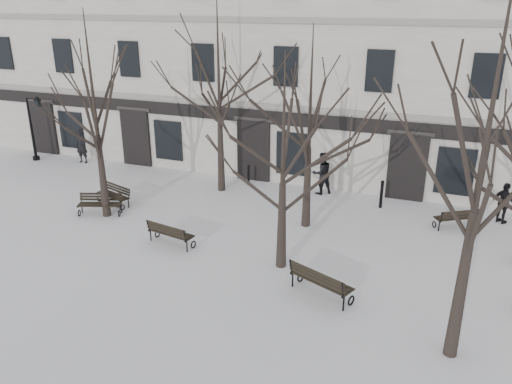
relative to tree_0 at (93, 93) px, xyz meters
The scene contains 18 objects.
ground 9.14m from the tree_0, 13.95° to the right, with size 100.00×100.00×0.00m, color white.
building 13.40m from the tree_0, 56.05° to the left, with size 40.40×10.20×11.40m.
tree_0 is the anchor object (origin of this frame).
tree_1 7.95m from the tree_0, ahead, with size 4.77×4.77×6.81m.
tree_2 13.66m from the tree_0, 17.00° to the right, with size 6.34×6.34×9.06m.
tree_4 5.30m from the tree_0, 53.81° to the left, with size 6.05×6.05×8.65m.
tree_5 7.97m from the tree_0, 14.14° to the left, with size 5.17×5.17×7.39m.
bench_0 4.46m from the tree_0, behind, with size 1.79×1.15×0.86m.
bench_1 5.94m from the tree_0, 20.11° to the right, with size 1.81×0.92×0.88m.
bench_2 10.73m from the tree_0, 15.79° to the right, with size 2.03×1.38×0.97m.
bench_3 4.62m from the tree_0, 110.15° to the left, with size 1.74×1.07×0.83m.
bench_4 14.35m from the tree_0, 15.83° to the left, with size 1.70×1.37×0.83m.
lamp_post 9.71m from the tree_0, 148.62° to the left, with size 1.09×0.40×3.49m.
bollard_a 7.95m from the tree_0, 52.63° to the left, with size 0.13×0.13×1.00m.
bollard_b 12.00m from the tree_0, 25.09° to the left, with size 0.15×0.15×1.20m.
pedestrian_a 9.07m from the tree_0, 135.55° to the left, with size 0.67×0.44×1.83m, color black.
pedestrian_b 10.46m from the tree_0, 36.33° to the left, with size 0.93×0.72×1.91m, color black.
pedestrian_c 16.30m from the tree_0, 18.37° to the left, with size 0.96×0.40×1.63m, color black.
Camera 1 is at (4.69, -13.15, 8.14)m, focal length 35.00 mm.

